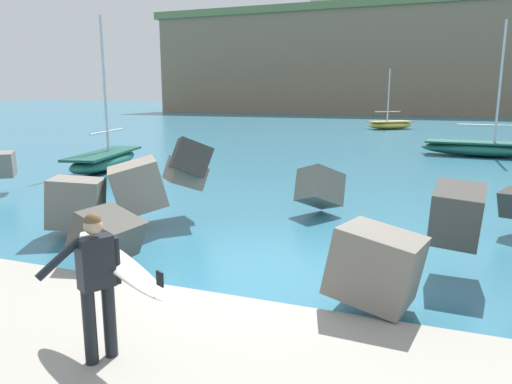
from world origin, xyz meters
TOP-DOWN VIEW (x-y plane):
  - ground_plane at (0.00, 0.00)m, footprint 400.00×400.00m
  - walkway_path at (0.00, -4.00)m, footprint 48.00×4.40m
  - breakwater_jetty at (1.56, 1.49)m, footprint 31.51×7.41m
  - surfer_with_board at (-0.46, -3.91)m, footprint 2.02×1.54m
  - boat_near_centre at (-10.73, 9.30)m, footprint 2.96×5.97m
  - boat_near_right at (-1.18, 39.41)m, footprint 4.82×4.39m
  - boat_mid_left at (5.46, 20.10)m, footprint 6.53×2.55m
  - headland_bluff at (-0.73, 84.63)m, footprint 89.42×30.70m
  - station_building_west at (-18.05, 84.46)m, footprint 4.54×5.48m
  - station_building_central at (-11.11, 94.60)m, footprint 7.51×7.99m
  - station_building_east at (-5.16, 90.73)m, footprint 5.99×4.45m

SIDE VIEW (x-z plane):
  - ground_plane at x=0.00m, z-range 0.00..0.00m
  - walkway_path at x=0.00m, z-range 0.00..0.24m
  - boat_near_right at x=-1.18m, z-range -2.36..3.23m
  - boat_near_centre at x=-10.73m, z-range -2.86..3.75m
  - boat_mid_left at x=5.46m, z-range -3.04..3.94m
  - breakwater_jetty at x=1.56m, z-range -0.28..2.36m
  - surfer_with_board at x=-0.46m, z-range 0.39..2.16m
  - headland_bluff at x=-0.73m, z-range 0.02..17.47m
  - station_building_central at x=-11.11m, z-range 17.47..21.71m
  - station_building_west at x=-18.05m, z-range 17.47..23.08m
  - station_building_east at x=-5.16m, z-range 17.47..23.17m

